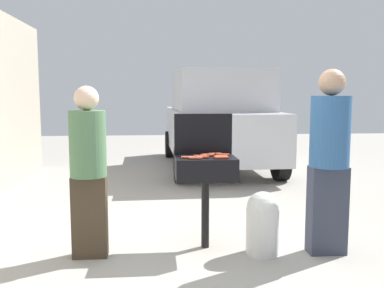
# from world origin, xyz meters

# --- Properties ---
(ground_plane) EXTENTS (24.00, 24.00, 0.00)m
(ground_plane) POSITION_xyz_m (0.00, 0.00, 0.00)
(ground_plane) COLOR #9E998E
(bbq_grill) EXTENTS (0.60, 0.44, 0.93)m
(bbq_grill) POSITION_xyz_m (0.10, 0.01, 0.78)
(bbq_grill) COLOR black
(bbq_grill) RESTS_ON ground
(grill_lid_open) EXTENTS (0.60, 0.05, 0.42)m
(grill_lid_open) POSITION_xyz_m (0.10, 0.23, 1.14)
(grill_lid_open) COLOR black
(grill_lid_open) RESTS_ON bbq_grill
(hot_dog_0) EXTENTS (0.13, 0.04, 0.03)m
(hot_dog_0) POSITION_xyz_m (0.25, -0.04, 0.94)
(hot_dog_0) COLOR #AD4228
(hot_dog_0) RESTS_ON bbq_grill
(hot_dog_1) EXTENTS (0.13, 0.03, 0.03)m
(hot_dog_1) POSITION_xyz_m (0.24, -0.14, 0.94)
(hot_dog_1) COLOR #AD4228
(hot_dog_1) RESTS_ON bbq_grill
(hot_dog_2) EXTENTS (0.13, 0.03, 0.03)m
(hot_dog_2) POSITION_xyz_m (0.05, -0.09, 0.94)
(hot_dog_2) COLOR #AD4228
(hot_dog_2) RESTS_ON bbq_grill
(hot_dog_3) EXTENTS (0.13, 0.03, 0.03)m
(hot_dog_3) POSITION_xyz_m (-0.01, -0.14, 0.94)
(hot_dog_3) COLOR #C6593D
(hot_dog_3) RESTS_ON bbq_grill
(hot_dog_4) EXTENTS (0.13, 0.03, 0.03)m
(hot_dog_4) POSITION_xyz_m (0.12, 0.04, 0.94)
(hot_dog_4) COLOR #AD4228
(hot_dog_4) RESTS_ON bbq_grill
(hot_dog_5) EXTENTS (0.13, 0.03, 0.03)m
(hot_dog_5) POSITION_xyz_m (0.28, 0.06, 0.94)
(hot_dog_5) COLOR #AD4228
(hot_dog_5) RESTS_ON bbq_grill
(hot_dog_6) EXTENTS (0.13, 0.03, 0.03)m
(hot_dog_6) POSITION_xyz_m (0.21, 0.14, 0.94)
(hot_dog_6) COLOR #AD4228
(hot_dog_6) RESTS_ON bbq_grill
(hot_dog_7) EXTENTS (0.13, 0.04, 0.03)m
(hot_dog_7) POSITION_xyz_m (0.23, -0.10, 0.94)
(hot_dog_7) COLOR #B74C33
(hot_dog_7) RESTS_ON bbq_grill
(hot_dog_8) EXTENTS (0.13, 0.04, 0.03)m
(hot_dog_8) POSITION_xyz_m (-0.08, -0.09, 0.94)
(hot_dog_8) COLOR #C6593D
(hot_dog_8) RESTS_ON bbq_grill
(hot_dog_9) EXTENTS (0.13, 0.03, 0.03)m
(hot_dog_9) POSITION_xyz_m (0.04, -0.02, 0.94)
(hot_dog_9) COLOR #AD4228
(hot_dog_9) RESTS_ON bbq_grill
(hot_dog_10) EXTENTS (0.13, 0.04, 0.03)m
(hot_dog_10) POSITION_xyz_m (0.13, 0.08, 0.94)
(hot_dog_10) COLOR #B74C33
(hot_dog_10) RESTS_ON bbq_grill
(propane_tank) EXTENTS (0.32, 0.32, 0.62)m
(propane_tank) POSITION_xyz_m (0.63, -0.22, 0.32)
(propane_tank) COLOR silver
(propane_tank) RESTS_ON ground
(person_left) EXTENTS (0.34, 0.34, 1.63)m
(person_left) POSITION_xyz_m (-1.03, -0.14, 0.88)
(person_left) COLOR #3F3323
(person_left) RESTS_ON ground
(person_right) EXTENTS (0.37, 0.37, 1.78)m
(person_right) POSITION_xyz_m (1.26, -0.24, 0.97)
(person_right) COLOR #333847
(person_right) RESTS_ON ground
(parked_minivan) EXTENTS (2.13, 4.45, 2.02)m
(parked_minivan) POSITION_xyz_m (0.90, 4.72, 1.03)
(parked_minivan) COLOR #B7B7BC
(parked_minivan) RESTS_ON ground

